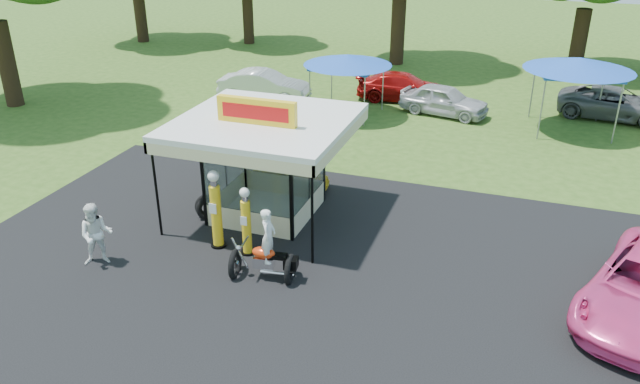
{
  "coord_description": "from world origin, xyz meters",
  "views": [
    {
      "loc": [
        5.93,
        -12.25,
        9.72
      ],
      "look_at": [
        0.24,
        4.0,
        1.6
      ],
      "focal_mm": 35.0,
      "sensor_mm": 36.0,
      "label": 1
    }
  ],
  "objects_px": {
    "gas_pump_right": "(246,223)",
    "bg_car_b": "(404,87)",
    "gas_pump_left": "(216,211)",
    "spectator_west": "(96,235)",
    "bg_car_c": "(444,100)",
    "tent_east": "(579,65)",
    "bg_car_a": "(264,86)",
    "kiosk_car": "(291,176)",
    "gas_station_kiosk": "(266,165)",
    "bg_car_d": "(616,104)",
    "tent_west": "(348,60)",
    "motorcycle": "(266,251)"
  },
  "relations": [
    {
      "from": "gas_station_kiosk",
      "to": "bg_car_d",
      "type": "distance_m",
      "value": 19.08
    },
    {
      "from": "bg_car_d",
      "to": "gas_pump_left",
      "type": "bearing_deg",
      "value": 152.51
    },
    {
      "from": "kiosk_car",
      "to": "tent_east",
      "type": "relative_size",
      "value": 0.59
    },
    {
      "from": "kiosk_car",
      "to": "bg_car_b",
      "type": "distance_m",
      "value": 12.37
    },
    {
      "from": "bg_car_d",
      "to": "bg_car_c",
      "type": "bearing_deg",
      "value": 113.04
    },
    {
      "from": "bg_car_d",
      "to": "motorcycle",
      "type": "bearing_deg",
      "value": 158.95
    },
    {
      "from": "tent_east",
      "to": "kiosk_car",
      "type": "bearing_deg",
      "value": -133.55
    },
    {
      "from": "motorcycle",
      "to": "tent_west",
      "type": "relative_size",
      "value": 0.53
    },
    {
      "from": "motorcycle",
      "to": "bg_car_b",
      "type": "xyz_separation_m",
      "value": [
        -0.12,
        18.17,
        -0.17
      ]
    },
    {
      "from": "gas_pump_left",
      "to": "bg_car_a",
      "type": "relative_size",
      "value": 0.54
    },
    {
      "from": "kiosk_car",
      "to": "bg_car_d",
      "type": "bearing_deg",
      "value": -42.98
    },
    {
      "from": "gas_pump_left",
      "to": "bg_car_b",
      "type": "height_order",
      "value": "gas_pump_left"
    },
    {
      "from": "bg_car_c",
      "to": "tent_east",
      "type": "xyz_separation_m",
      "value": [
        5.83,
        -0.3,
        2.3
      ]
    },
    {
      "from": "gas_pump_right",
      "to": "bg_car_d",
      "type": "distance_m",
      "value": 20.92
    },
    {
      "from": "spectator_west",
      "to": "tent_east",
      "type": "height_order",
      "value": "tent_east"
    },
    {
      "from": "bg_car_a",
      "to": "bg_car_b",
      "type": "distance_m",
      "value": 7.35
    },
    {
      "from": "tent_east",
      "to": "bg_car_c",
      "type": "bearing_deg",
      "value": 177.07
    },
    {
      "from": "gas_pump_left",
      "to": "tent_west",
      "type": "distance_m",
      "value": 13.84
    },
    {
      "from": "gas_station_kiosk",
      "to": "bg_car_b",
      "type": "height_order",
      "value": "gas_station_kiosk"
    },
    {
      "from": "tent_west",
      "to": "spectator_west",
      "type": "bearing_deg",
      "value": -99.76
    },
    {
      "from": "gas_pump_left",
      "to": "tent_west",
      "type": "relative_size",
      "value": 0.6
    },
    {
      "from": "gas_pump_right",
      "to": "bg_car_c",
      "type": "relative_size",
      "value": 0.51
    },
    {
      "from": "motorcycle",
      "to": "bg_car_d",
      "type": "relative_size",
      "value": 0.43
    },
    {
      "from": "gas_pump_left",
      "to": "spectator_west",
      "type": "height_order",
      "value": "gas_pump_left"
    },
    {
      "from": "bg_car_d",
      "to": "tent_east",
      "type": "xyz_separation_m",
      "value": [
        -2.11,
        -2.47,
        2.3
      ]
    },
    {
      "from": "kiosk_car",
      "to": "gas_station_kiosk",
      "type": "bearing_deg",
      "value": -180.0
    },
    {
      "from": "bg_car_b",
      "to": "tent_east",
      "type": "xyz_separation_m",
      "value": [
        8.24,
        -2.03,
        2.33
      ]
    },
    {
      "from": "tent_east",
      "to": "gas_pump_right",
      "type": "bearing_deg",
      "value": -121.35
    },
    {
      "from": "kiosk_car",
      "to": "tent_west",
      "type": "height_order",
      "value": "tent_west"
    },
    {
      "from": "motorcycle",
      "to": "spectator_west",
      "type": "relative_size",
      "value": 1.18
    },
    {
      "from": "gas_station_kiosk",
      "to": "bg_car_a",
      "type": "bearing_deg",
      "value": 114.31
    },
    {
      "from": "gas_pump_left",
      "to": "bg_car_c",
      "type": "relative_size",
      "value": 0.59
    },
    {
      "from": "gas_station_kiosk",
      "to": "bg_car_a",
      "type": "distance_m",
      "value": 13.25
    },
    {
      "from": "bg_car_b",
      "to": "tent_west",
      "type": "height_order",
      "value": "tent_west"
    },
    {
      "from": "bg_car_a",
      "to": "bg_car_c",
      "type": "bearing_deg",
      "value": -91.09
    },
    {
      "from": "bg_car_a",
      "to": "bg_car_c",
      "type": "height_order",
      "value": "bg_car_a"
    },
    {
      "from": "bg_car_a",
      "to": "bg_car_b",
      "type": "xyz_separation_m",
      "value": [
        6.94,
        2.43,
        -0.07
      ]
    },
    {
      "from": "motorcycle",
      "to": "tent_east",
      "type": "relative_size",
      "value": 0.47
    },
    {
      "from": "kiosk_car",
      "to": "bg_car_d",
      "type": "distance_m",
      "value": 17.38
    },
    {
      "from": "gas_pump_right",
      "to": "bg_car_b",
      "type": "relative_size",
      "value": 0.45
    },
    {
      "from": "bg_car_b",
      "to": "tent_west",
      "type": "distance_m",
      "value": 4.39
    },
    {
      "from": "gas_pump_left",
      "to": "motorcycle",
      "type": "height_order",
      "value": "gas_pump_left"
    },
    {
      "from": "gas_pump_left",
      "to": "kiosk_car",
      "type": "bearing_deg",
      "value": 83.91
    },
    {
      "from": "kiosk_car",
      "to": "spectator_west",
      "type": "bearing_deg",
      "value": 153.81
    },
    {
      "from": "kiosk_car",
      "to": "bg_car_b",
      "type": "bearing_deg",
      "value": -6.96
    },
    {
      "from": "bg_car_a",
      "to": "bg_car_d",
      "type": "xyz_separation_m",
      "value": [
        17.29,
        2.87,
        -0.05
      ]
    },
    {
      "from": "gas_pump_left",
      "to": "gas_pump_right",
      "type": "height_order",
      "value": "gas_pump_left"
    },
    {
      "from": "gas_pump_left",
      "to": "bg_car_d",
      "type": "height_order",
      "value": "gas_pump_left"
    },
    {
      "from": "spectator_west",
      "to": "gas_pump_left",
      "type": "bearing_deg",
      "value": 5.13
    },
    {
      "from": "gas_pump_right",
      "to": "bg_car_a",
      "type": "height_order",
      "value": "gas_pump_right"
    }
  ]
}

